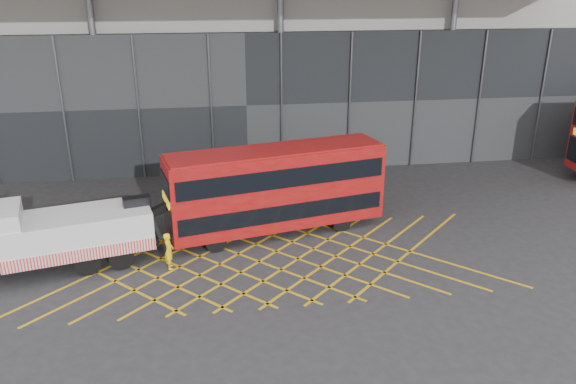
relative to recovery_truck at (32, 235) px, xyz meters
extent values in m
plane|color=#272729|center=(7.09, -0.39, -1.59)|extent=(120.00, 120.00, 0.00)
cube|color=gold|center=(2.29, -0.39, -1.58)|extent=(7.16, 7.16, 0.01)
cube|color=gold|center=(2.29, -0.39, -1.58)|extent=(7.16, 7.16, 0.01)
cube|color=gold|center=(3.89, -0.39, -1.58)|extent=(7.16, 7.16, 0.01)
cube|color=gold|center=(3.89, -0.39, -1.58)|extent=(7.16, 7.16, 0.01)
cube|color=gold|center=(5.49, -0.39, -1.58)|extent=(7.16, 7.16, 0.01)
cube|color=gold|center=(5.49, -0.39, -1.58)|extent=(7.16, 7.16, 0.01)
cube|color=gold|center=(7.09, -0.39, -1.58)|extent=(7.16, 7.16, 0.01)
cube|color=gold|center=(7.09, -0.39, -1.58)|extent=(7.16, 7.16, 0.01)
cube|color=gold|center=(8.69, -0.39, -1.58)|extent=(7.16, 7.16, 0.01)
cube|color=gold|center=(8.69, -0.39, -1.58)|extent=(7.16, 7.16, 0.01)
cube|color=gold|center=(10.29, -0.39, -1.58)|extent=(7.16, 7.16, 0.01)
cube|color=gold|center=(10.29, -0.39, -1.58)|extent=(7.16, 7.16, 0.01)
cube|color=gold|center=(11.89, -0.39, -1.58)|extent=(7.16, 7.16, 0.01)
cube|color=gold|center=(11.89, -0.39, -1.58)|extent=(7.16, 7.16, 0.01)
cube|color=gold|center=(13.49, -0.39, -1.58)|extent=(7.16, 7.16, 0.01)
cube|color=gold|center=(13.49, -0.39, -1.58)|extent=(7.16, 7.16, 0.01)
cube|color=gold|center=(15.09, -0.39, -1.58)|extent=(7.16, 7.16, 0.01)
cube|color=gold|center=(15.09, -0.39, -1.58)|extent=(7.16, 7.16, 0.01)
cube|color=gray|center=(9.09, 18.61, 7.41)|extent=(55.00, 14.00, 18.00)
cube|color=black|center=(9.09, 11.31, 2.41)|extent=(55.00, 0.80, 8.00)
cylinder|color=#595B60|center=(1.09, 11.11, 3.41)|extent=(0.36, 0.36, 10.00)
cylinder|color=#595B60|center=(11.09, 11.11, 3.41)|extent=(0.36, 0.36, 10.00)
cylinder|color=#595B60|center=(21.09, 11.11, 3.41)|extent=(0.36, 0.36, 10.00)
cube|color=black|center=(0.37, 0.10, -0.96)|extent=(8.57, 2.93, 0.32)
cube|color=silver|center=(1.61, 0.40, -0.10)|extent=(5.99, 3.53, 1.45)
cube|color=red|center=(1.88, -0.73, -0.64)|extent=(5.46, 1.39, 0.50)
cube|color=silver|center=(-0.68, -0.16, 0.95)|extent=(1.40, 2.33, 0.63)
cube|color=black|center=(3.89, 0.96, 0.76)|extent=(1.16, 0.70, 0.45)
cube|color=black|center=(4.77, 1.17, 0.31)|extent=(2.00, 0.78, 0.98)
cylinder|color=black|center=(3.24, -0.18, -1.09)|extent=(1.04, 0.54, 1.00)
cylinder|color=black|center=(2.79, 1.67, -1.09)|extent=(1.04, 0.54, 1.00)
cube|color=maroon|center=(9.75, 2.39, 0.56)|extent=(9.89, 4.31, 3.40)
cube|color=black|center=(9.75, 2.39, -0.23)|extent=(9.52, 4.28, 0.74)
cube|color=black|center=(9.75, 2.39, 1.34)|extent=(9.52, 4.28, 0.83)
cube|color=black|center=(5.03, 1.33, -0.19)|extent=(0.49, 1.93, 1.14)
cube|color=black|center=(5.03, 1.33, 1.34)|extent=(0.49, 1.93, 0.83)
cube|color=yellow|center=(5.02, 1.32, 0.64)|extent=(0.40, 1.54, 0.31)
cube|color=maroon|center=(9.75, 2.39, 2.29)|extent=(9.66, 4.09, 0.11)
cylinder|color=black|center=(6.97, 0.77, -1.13)|extent=(0.95, 0.46, 0.91)
cylinder|color=black|center=(6.55, 2.66, -1.13)|extent=(0.95, 0.46, 0.91)
cylinder|color=black|center=(12.69, 2.07, -1.13)|extent=(0.95, 0.46, 0.91)
cylinder|color=black|center=(12.27, 3.96, -1.13)|extent=(0.95, 0.46, 0.91)
imported|color=yellow|center=(5.13, -0.41, -0.83)|extent=(0.43, 0.60, 1.52)
camera|label=1|loc=(7.00, -20.69, 9.28)|focal=35.00mm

